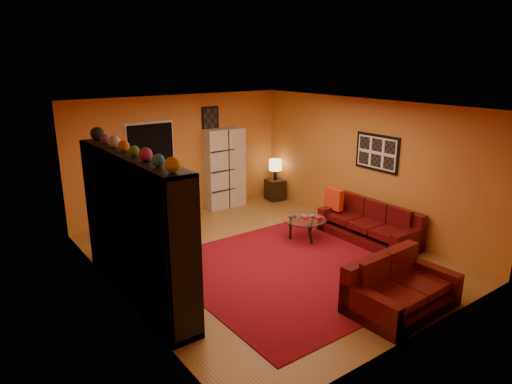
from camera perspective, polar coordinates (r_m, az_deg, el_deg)
floor at (r=8.05m, az=0.97°, el=-8.05°), size 6.00×6.00×0.00m
ceiling at (r=7.37m, az=1.07°, el=10.69°), size 6.00×6.00×0.00m
wall_back at (r=10.09m, az=-9.36°, el=4.55°), size 6.00×0.00×6.00m
wall_front at (r=5.64m, az=19.86°, el=-5.70°), size 6.00×0.00×6.00m
wall_left at (r=6.47m, az=-16.91°, el=-2.62°), size 0.00×6.00×6.00m
wall_right at (r=9.29m, az=13.42°, el=3.30°), size 0.00×6.00×6.00m
rug at (r=7.62m, az=4.81°, el=-9.56°), size 3.60×3.60×0.01m
doorway at (r=9.83m, az=-12.81°, el=2.37°), size 0.95×0.10×2.04m
wall_art_right at (r=9.03m, az=14.90°, el=4.77°), size 0.03×1.00×0.70m
wall_art_back at (r=10.31m, az=-5.75°, el=9.15°), size 0.42×0.03×0.52m
entertainment_unit at (r=6.63m, az=-14.91°, el=-4.31°), size 0.45×3.00×2.10m
tv at (r=6.72m, az=-14.68°, el=-4.50°), size 0.96×0.13×0.55m
sofa at (r=8.95m, az=14.21°, el=-4.01°), size 0.81×1.95×0.85m
loveseat at (r=6.72m, az=17.20°, el=-11.37°), size 1.56×0.97×0.85m
throw_pillow at (r=9.23m, az=9.69°, el=-0.87°), size 0.12×0.42×0.42m
coffee_table at (r=8.66m, az=6.05°, el=-3.66°), size 0.83×0.83×0.42m
storage_cabinet at (r=10.48m, az=-3.98°, el=2.98°), size 0.93×0.46×1.82m
bowl_chair at (r=9.05m, az=-15.31°, el=-3.83°), size 0.67×0.67×0.55m
side_table at (r=11.13m, az=2.39°, el=0.29°), size 0.45×0.45×0.50m
table_lamp at (r=10.98m, az=2.43°, el=3.33°), size 0.30×0.30×0.50m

